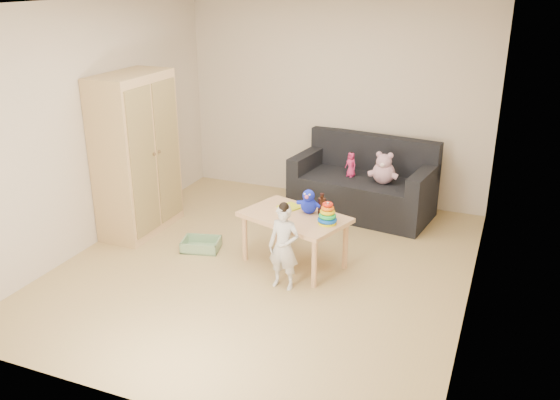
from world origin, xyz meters
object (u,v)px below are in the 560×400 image
at_px(sofa, 361,196).
at_px(toddler, 284,248).
at_px(wardrobe, 136,155).
at_px(play_table, 294,240).

xyz_separation_m(sofa, toddler, (-0.21, -2.10, 0.18)).
xyz_separation_m(wardrobe, play_table, (1.98, -0.16, -0.64)).
bearing_deg(play_table, sofa, 79.92).
height_order(wardrobe, play_table, wardrobe).
height_order(wardrobe, toddler, wardrobe).
height_order(sofa, play_table, play_table).
bearing_deg(sofa, toddler, -87.71).
distance_m(wardrobe, sofa, 2.77).
distance_m(wardrobe, toddler, 2.22).
bearing_deg(sofa, play_table, -92.18).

